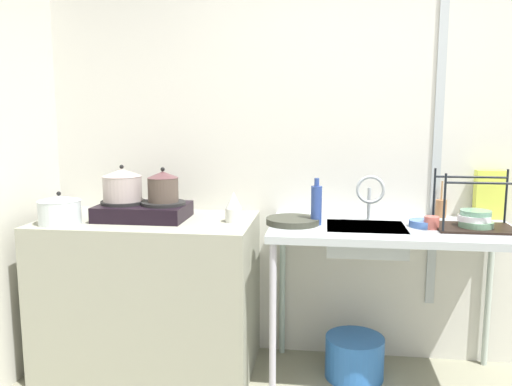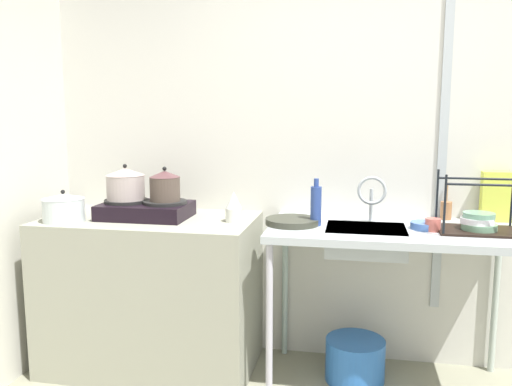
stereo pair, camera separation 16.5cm
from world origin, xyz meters
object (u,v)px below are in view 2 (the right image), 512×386
pot_on_right_burner (165,186)px  frying_pan (292,221)px  percolator (234,207)px  stove (146,209)px  bottle_by_sink (316,205)px  dish_rack (478,222)px  utensil_jar (446,210)px  small_bowl_on_drainboard (425,225)px  sink_basin (366,240)px  cup_by_rack (433,225)px  pot_beside_stove (64,208)px  faucet (372,192)px  pot_on_left_burner (125,184)px  bucket_on_floor (355,360)px  cereal_box (497,197)px

pot_on_right_burner → frying_pan: size_ratio=0.67×
percolator → frying_pan: bearing=-1.6°
stove → bottle_by_sink: (0.99, -0.02, 0.06)m
stove → dish_rack: 1.82m
utensil_jar → bottle_by_sink: bearing=-156.8°
dish_rack → small_bowl_on_drainboard: 0.26m
sink_basin → cup_by_rack: 0.35m
stove → frying_pan: (0.86, -0.02, -0.03)m
cup_by_rack → small_bowl_on_drainboard: (-0.03, 0.05, -0.02)m
pot_beside_stove → small_bowl_on_drainboard: 1.99m
small_bowl_on_drainboard → faucet: bearing=158.8°
pot_on_left_burner → cup_by_rack: 1.73m
pot_on_left_burner → faucet: size_ratio=0.85×
pot_on_right_burner → pot_beside_stove: (-0.53, -0.19, -0.11)m
stove → pot_beside_stove: 0.45m
percolator → pot_on_right_burner: bearing=178.3°
pot_on_right_burner → faucet: pot_on_right_burner is taller
sink_basin → faucet: size_ratio=1.59×
frying_pan → cup_by_rack: bearing=-1.8°
percolator → small_bowl_on_drainboard: percolator is taller
pot_on_right_burner → sink_basin: 1.17m
pot_on_left_burner → bottle_by_sink: pot_on_left_burner is taller
stove → small_bowl_on_drainboard: 1.57m
pot_on_left_burner → percolator: pot_on_left_burner is taller
small_bowl_on_drainboard → utensil_jar: size_ratio=0.73×
pot_beside_stove → sink_basin: bearing=5.6°
faucet → bottle_by_sink: size_ratio=1.02×
small_bowl_on_drainboard → frying_pan: bearing=-178.1°
bottle_by_sink → bucket_on_floor: bearing=15.1°
frying_pan → small_bowl_on_drainboard: bearing=1.9°
frying_pan → cereal_box: 1.16m
small_bowl_on_drainboard → bucket_on_floor: bearing=174.0°
stove → pot_beside_stove: bearing=-155.1°
faucet → utensil_jar: faucet is taller
pot_beside_stove → cereal_box: (2.39, 0.47, 0.06)m
pot_on_left_burner → faucet: bearing=4.5°
bucket_on_floor → pot_on_left_burner: bearing=-178.4°
faucet → percolator: bearing=-170.8°
pot_on_right_burner → utensil_jar: 1.62m
pot_beside_stove → bottle_by_sink: bottle_by_sink is taller
pot_beside_stove → frying_pan: bearing=7.6°
percolator → dish_rack: 1.29m
pot_on_left_burner → pot_on_right_burner: 0.24m
dish_rack → cereal_box: 0.35m
stove → percolator: 0.53m
sink_basin → utensil_jar: utensil_jar is taller
stove → faucet: faucet is taller
pot_on_left_burner → cup_by_rack: size_ratio=2.86×
frying_pan → percolator: bearing=178.4°
stove → bottle_by_sink: bottle_by_sink is taller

